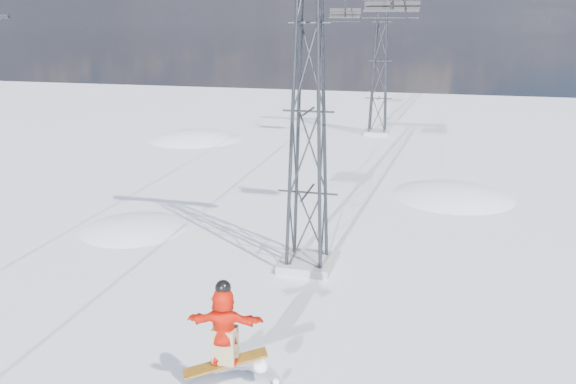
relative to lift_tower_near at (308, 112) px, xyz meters
The scene contains 5 objects.
snow_terrain 20.81m from the lift_tower_near, 112.81° to the left, with size 39.00×37.00×22.00m.
lift_tower_near is the anchor object (origin of this frame).
lift_tower_far 25.00m from the lift_tower_near, 90.00° to the left, with size 5.20×1.80×11.43m.
lift_chair_mid 5.64m from the lift_tower_near, 60.78° to the left, with size 2.00×0.57×2.48m.
lift_chair_far 21.96m from the lift_tower_near, 95.82° to the left, with size 2.11×0.61×2.62m.
Camera 1 is at (4.61, -9.71, 8.29)m, focal length 35.00 mm.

